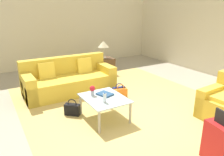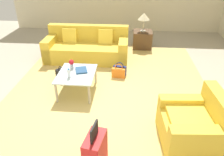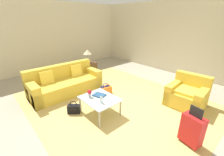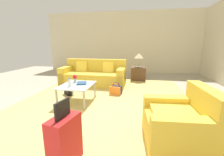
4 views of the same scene
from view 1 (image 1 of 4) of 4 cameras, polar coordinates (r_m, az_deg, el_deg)
The scene contains 14 objects.
ground_plane at distance 4.45m, azimuth 6.35°, elevation -11.02°, with size 12.00×12.00×0.00m, color #A89E89.
wall_left at distance 8.50m, azimuth -14.64°, elevation 13.39°, with size 0.12×8.00×3.10m, color beige.
area_rug at distance 4.98m, azimuth 4.06°, elevation -7.56°, with size 5.20×4.40×0.01m, color tan.
couch at distance 5.87m, azimuth -11.32°, elevation -0.66°, with size 0.97×2.29×0.90m.
coffee_table at distance 4.33m, azimuth -2.01°, elevation -5.84°, with size 0.94×0.77×0.46m.
water_bottle at distance 4.06m, azimuth -1.91°, elevation -5.15°, with size 0.06×0.06×0.20m.
coffee_table_book at distance 4.43m, azimuth -1.86°, elevation -4.23°, with size 0.30×0.24×0.03m, color navy.
flower_vase at distance 4.38m, azimuth -5.14°, elevation -3.05°, with size 0.11×0.11×0.21m.
side_table at distance 7.38m, azimuth -2.21°, elevation 3.19°, with size 0.59×0.59×0.53m, color #513823.
table_lamp at distance 7.23m, azimuth -2.28°, elevation 8.70°, with size 0.36×0.36×0.57m.
suitcase_red at distance 3.48m, azimuth 25.97°, elevation -15.08°, with size 0.43×0.29×0.85m.
handbag_orange at distance 5.42m, azimuth 2.24°, elevation -3.91°, with size 0.18×0.34×0.36m.
handbag_black at distance 4.66m, azimuth -10.30°, elevation -8.02°, with size 0.32×0.33×0.36m.
handbag_navy at distance 5.50m, azimuth 1.90°, elevation -3.57°, with size 0.21×0.34×0.36m.
Camera 1 is at (3.08, -2.38, 2.15)m, focal length 35.00 mm.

